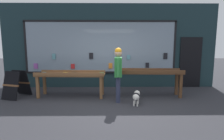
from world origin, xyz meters
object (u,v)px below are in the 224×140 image
display_table_right (148,75)px  person_browsing (118,71)px  sandwich_board_sign (17,84)px  display_table_left (71,76)px  small_dog (136,96)px

display_table_right → person_browsing: person_browsing is taller
person_browsing → sandwich_board_sign: bearing=84.7°
display_table_left → sandwich_board_sign: 1.85m
display_table_left → display_table_right: bearing=-0.1°
display_table_left → display_table_right: (2.65, -0.00, 0.05)m
display_table_left → sandwich_board_sign: sandwich_board_sign is taller
small_dog → sandwich_board_sign: 4.03m
display_table_left → person_browsing: size_ratio=1.39×
person_browsing → display_table_left: bearing=71.8°
display_table_left → person_browsing: bearing=-21.5°
sandwich_board_sign → small_dog: bearing=4.9°
display_table_left → small_dog: size_ratio=4.14×
display_table_left → display_table_right: size_ratio=1.00×
small_dog → sandwich_board_sign: sandwich_board_sign is taller
display_table_right → sandwich_board_sign: bearing=-178.7°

